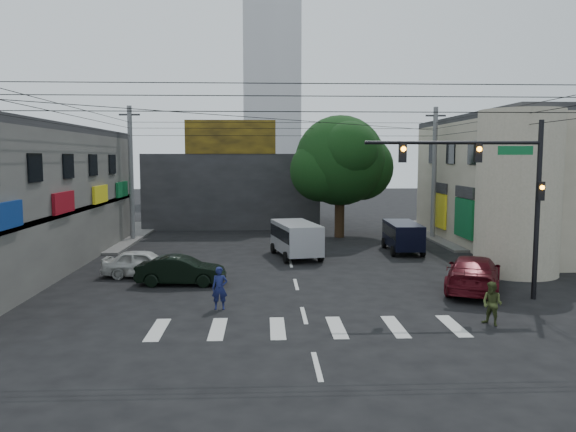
{
  "coord_description": "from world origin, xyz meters",
  "views": [
    {
      "loc": [
        -1.45,
        -22.86,
        5.73
      ],
      "look_at": [
        -0.28,
        4.0,
        2.91
      ],
      "focal_mm": 35.0,
      "sensor_mm": 36.0,
      "label": 1
    }
  ],
  "objects": [
    {
      "name": "sidewalk_far_right",
      "position": [
        18.0,
        18.0,
        0.07
      ],
      "size": [
        16.0,
        16.0,
        0.15
      ],
      "primitive_type": "cube",
      "color": "#514F4C",
      "rests_on": "ground"
    },
    {
      "name": "billboard",
      "position": [
        -4.0,
        21.1,
        7.3
      ],
      "size": [
        7.0,
        0.3,
        2.6
      ],
      "primitive_type": "cube",
      "color": "olive",
      "rests_on": "building_far"
    },
    {
      "name": "building_far",
      "position": [
        -4.0,
        26.0,
        3.0
      ],
      "size": [
        14.0,
        10.0,
        6.0
      ],
      "primitive_type": "cube",
      "color": "#232326",
      "rests_on": "ground"
    },
    {
      "name": "pedestrian_olive",
      "position": [
        6.34,
        -4.45,
        0.75
      ],
      "size": [
        1.28,
        1.28,
        1.5
      ],
      "primitive_type": "imported",
      "rotation": [
        0.0,
        0.0,
        -0.92
      ],
      "color": "#38431F",
      "rests_on": "ground"
    },
    {
      "name": "corner_column",
      "position": [
        11.0,
        4.0,
        4.0
      ],
      "size": [
        4.0,
        4.0,
        8.0
      ],
      "primitive_type": "cylinder",
      "color": "gray",
      "rests_on": "ground"
    },
    {
      "name": "building_right",
      "position": [
        18.0,
        13.0,
        4.0
      ],
      "size": [
        14.0,
        18.0,
        8.0
      ],
      "primitive_type": "cube",
      "color": "gray",
      "rests_on": "ground"
    },
    {
      "name": "utility_pole_far_left",
      "position": [
        -10.5,
        16.0,
        4.6
      ],
      "size": [
        0.32,
        0.32,
        9.2
      ],
      "primitive_type": "cylinder",
      "color": "#59595B",
      "rests_on": "ground"
    },
    {
      "name": "tower_distant",
      "position": [
        0.0,
        70.0,
        22.0
      ],
      "size": [
        9.0,
        9.0,
        44.0
      ],
      "primitive_type": "cube",
      "color": "silver",
      "rests_on": "ground"
    },
    {
      "name": "street_tree",
      "position": [
        4.0,
        17.0,
        5.47
      ],
      "size": [
        6.4,
        6.4,
        8.7
      ],
      "color": "black",
      "rests_on": "ground"
    },
    {
      "name": "traffic_officer",
      "position": [
        -3.12,
        -2.0,
        0.81
      ],
      "size": [
        0.62,
        0.43,
        1.62
      ],
      "primitive_type": "imported",
      "rotation": [
        0.0,
        0.0,
        0.04
      ],
      "color": "#151B4B",
      "rests_on": "ground"
    },
    {
      "name": "dark_sedan",
      "position": [
        -5.19,
        2.22,
        0.65
      ],
      "size": [
        1.92,
        4.13,
        1.3
      ],
      "primitive_type": "imported",
      "rotation": [
        0.0,
        0.0,
        1.5
      ],
      "color": "black",
      "rests_on": "ground"
    },
    {
      "name": "maroon_sedan",
      "position": [
        7.56,
        0.46,
        0.76
      ],
      "size": [
        5.99,
        6.83,
        1.53
      ],
      "primitive_type": "imported",
      "rotation": [
        0.0,
        0.0,
        2.73
      ],
      "color": "#490A12",
      "rests_on": "ground"
    },
    {
      "name": "ground",
      "position": [
        0.0,
        0.0,
        0.0
      ],
      "size": [
        160.0,
        160.0,
        0.0
      ],
      "primitive_type": "plane",
      "color": "black",
      "rests_on": "ground"
    },
    {
      "name": "white_compact",
      "position": [
        -7.24,
        4.0,
        0.66
      ],
      "size": [
        1.78,
        3.95,
        1.31
      ],
      "primitive_type": "imported",
      "rotation": [
        0.0,
        0.0,
        1.54
      ],
      "color": "beige",
      "rests_on": "ground"
    },
    {
      "name": "sidewalk_far_left",
      "position": [
        -18.0,
        18.0,
        0.07
      ],
      "size": [
        16.0,
        16.0,
        0.15
      ],
      "primitive_type": "cube",
      "color": "#514F4C",
      "rests_on": "ground"
    },
    {
      "name": "silver_minivan",
      "position": [
        0.4,
        8.87,
        1.0
      ],
      "size": [
        5.44,
        3.79,
        2.01
      ],
      "primitive_type": null,
      "rotation": [
        0.0,
        0.0,
        1.77
      ],
      "color": "#AFB0B7",
      "rests_on": "ground"
    },
    {
      "name": "utility_pole_far_right",
      "position": [
        10.5,
        16.0,
        4.6
      ],
      "size": [
        0.32,
        0.32,
        9.2
      ],
      "primitive_type": "cylinder",
      "color": "#59595B",
      "rests_on": "ground"
    },
    {
      "name": "traffic_gantry",
      "position": [
        7.82,
        -1.0,
        4.83
      ],
      "size": [
        7.1,
        0.35,
        7.2
      ],
      "color": "black",
      "rests_on": "ground"
    },
    {
      "name": "navy_van",
      "position": [
        6.96,
        10.41,
        0.9
      ],
      "size": [
        4.63,
        2.06,
        1.8
      ],
      "primitive_type": null,
      "rotation": [
        0.0,
        0.0,
        1.53
      ],
      "color": "black",
      "rests_on": "ground"
    }
  ]
}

